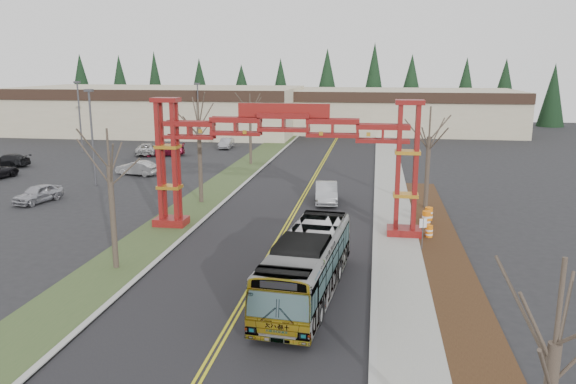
% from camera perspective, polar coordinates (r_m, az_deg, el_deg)
% --- Properties ---
extents(ground, '(200.00, 200.00, 0.00)m').
position_cam_1_polar(ground, '(22.02, -8.42, -17.35)').
color(ground, black).
rests_on(ground, ground).
extents(road, '(12.00, 110.00, 0.02)m').
position_cam_1_polar(road, '(44.90, 1.03, -1.43)').
color(road, black).
rests_on(road, ground).
extents(lane_line_left, '(0.12, 100.00, 0.01)m').
position_cam_1_polar(lane_line_left, '(44.91, 0.88, -1.40)').
color(lane_line_left, gold).
rests_on(lane_line_left, road).
extents(lane_line_right, '(0.12, 100.00, 0.01)m').
position_cam_1_polar(lane_line_right, '(44.88, 1.18, -1.41)').
color(lane_line_right, gold).
rests_on(lane_line_right, road).
extents(curb_right, '(0.30, 110.00, 0.15)m').
position_cam_1_polar(curb_right, '(44.49, 8.90, -1.63)').
color(curb_right, '#A1A19C').
rests_on(curb_right, ground).
extents(sidewalk_right, '(2.60, 110.00, 0.14)m').
position_cam_1_polar(sidewalk_right, '(44.52, 10.77, -1.69)').
color(sidewalk_right, gray).
rests_on(sidewalk_right, ground).
extents(landscape_strip, '(2.60, 50.00, 0.12)m').
position_cam_1_polar(landscape_strip, '(30.47, 16.50, -8.84)').
color(landscape_strip, black).
rests_on(landscape_strip, ground).
extents(grass_median, '(4.00, 110.00, 0.08)m').
position_cam_1_polar(grass_median, '(46.63, -8.76, -1.00)').
color(grass_median, '#354B25').
rests_on(grass_median, ground).
extents(curb_left, '(0.30, 110.00, 0.15)m').
position_cam_1_polar(curb_left, '(46.11, -6.56, -1.05)').
color(curb_left, '#A1A19C').
rests_on(curb_left, ground).
extents(gateway_arch, '(18.20, 1.60, 8.90)m').
position_cam_1_polar(gateway_arch, '(36.96, -0.44, 4.94)').
color(gateway_arch, '#63130D').
rests_on(gateway_arch, ground).
extents(retail_building_west, '(46.00, 22.30, 7.50)m').
position_cam_1_polar(retail_building_west, '(97.27, -12.92, 8.15)').
color(retail_building_west, '#B5A98A').
rests_on(retail_building_west, ground).
extents(retail_building_east, '(38.00, 20.30, 7.00)m').
position_cam_1_polar(retail_building_east, '(98.45, 11.37, 8.12)').
color(retail_building_east, '#B5A98A').
rests_on(retail_building_east, ground).
extents(conifer_treeline, '(116.10, 5.60, 13.00)m').
position_cam_1_polar(conifer_treeline, '(110.37, 6.06, 10.32)').
color(conifer_treeline, black).
rests_on(conifer_treeline, ground).
extents(transit_bus, '(3.62, 11.47, 3.14)m').
position_cam_1_polar(transit_bus, '(27.33, 1.93, -7.43)').
color(transit_bus, '#9FA1A7').
rests_on(transit_bus, ground).
extents(silver_sedan, '(2.26, 5.16, 1.65)m').
position_cam_1_polar(silver_sedan, '(46.01, 3.91, -0.06)').
color(silver_sedan, '#A5A8AD').
rests_on(silver_sedan, ground).
extents(parked_car_near_a, '(2.74, 4.62, 1.48)m').
position_cam_1_polar(parked_car_near_a, '(50.32, -24.06, -0.15)').
color(parked_car_near_a, '#9FA0A7').
rests_on(parked_car_near_a, ground).
extents(parked_car_near_b, '(4.67, 2.41, 1.47)m').
position_cam_1_polar(parked_car_near_b, '(59.52, -15.05, 2.37)').
color(parked_car_near_b, '#BEBEBE').
rests_on(parked_car_near_b, ground).
extents(parked_car_mid_a, '(5.68, 3.42, 1.54)m').
position_cam_1_polar(parked_car_mid_a, '(71.62, -12.55, 4.22)').
color(parked_car_mid_a, maroon).
rests_on(parked_car_mid_a, ground).
extents(parked_car_far_a, '(1.71, 4.27, 1.38)m').
position_cam_1_polar(parked_car_far_a, '(76.82, -6.29, 4.95)').
color(parked_car_far_a, '#929399').
rests_on(parked_car_far_a, ground).
extents(parked_car_far_b, '(3.90, 5.70, 1.45)m').
position_cam_1_polar(parked_car_far_b, '(73.08, -14.17, 4.27)').
color(parked_car_far_b, '#BABABA').
rests_on(parked_car_far_b, ground).
extents(parked_car_far_c, '(5.08, 2.71, 1.40)m').
position_cam_1_polar(parked_car_far_c, '(69.79, -26.47, 2.91)').
color(parked_car_far_c, black).
rests_on(parked_car_far_c, ground).
extents(bare_tree_median_near, '(3.09, 3.09, 7.78)m').
position_cam_1_polar(bare_tree_median_near, '(31.34, -17.70, 2.41)').
color(bare_tree_median_near, '#382D26').
rests_on(bare_tree_median_near, ground).
extents(bare_tree_median_mid, '(3.38, 3.38, 8.39)m').
position_cam_1_polar(bare_tree_median_mid, '(45.51, -9.05, 6.43)').
color(bare_tree_median_mid, '#382D26').
rests_on(bare_tree_median_mid, ground).
extents(bare_tree_median_far, '(3.08, 3.08, 7.95)m').
position_cam_1_polar(bare_tree_median_far, '(63.32, -3.87, 8.07)').
color(bare_tree_median_far, '#382D26').
rests_on(bare_tree_median_far, ground).
extents(bare_tree_right_near, '(3.01, 3.01, 7.04)m').
position_cam_1_polar(bare_tree_right_near, '(13.98, 25.50, -13.84)').
color(bare_tree_right_near, '#382D26').
rests_on(bare_tree_right_near, ground).
extents(bare_tree_right_far, '(3.51, 3.51, 7.98)m').
position_cam_1_polar(bare_tree_right_far, '(44.37, 14.15, 5.41)').
color(bare_tree_right_far, '#382D26').
rests_on(bare_tree_right_far, ground).
extents(light_pole_near, '(0.77, 0.39, 8.91)m').
position_cam_1_polar(light_pole_near, '(54.84, -19.32, 5.91)').
color(light_pole_near, '#3F3F44').
rests_on(light_pole_near, ground).
extents(light_pole_mid, '(0.79, 0.39, 9.06)m').
position_cam_1_polar(light_pole_mid, '(76.95, -20.43, 7.65)').
color(light_pole_mid, '#3F3F44').
rests_on(light_pole_mid, ground).
extents(light_pole_far, '(0.74, 0.37, 8.57)m').
position_cam_1_polar(light_pole_far, '(82.43, -9.11, 8.37)').
color(light_pole_far, '#3F3F44').
rests_on(light_pole_far, ground).
extents(street_sign, '(0.44, 0.20, 2.03)m').
position_cam_1_polar(street_sign, '(34.72, 13.54, -3.56)').
color(street_sign, '#3F3F44').
rests_on(street_sign, ground).
extents(barrel_south, '(0.48, 0.48, 0.89)m').
position_cam_1_polar(barrel_south, '(37.56, 14.14, -3.97)').
color(barrel_south, orange).
rests_on(barrel_south, ground).
extents(barrel_mid, '(0.60, 0.60, 1.11)m').
position_cam_1_polar(barrel_mid, '(40.23, 13.87, -2.68)').
color(barrel_mid, orange).
rests_on(barrel_mid, ground).
extents(barrel_north, '(0.57, 0.57, 1.06)m').
position_cam_1_polar(barrel_north, '(41.60, 14.10, -2.23)').
color(barrel_north, orange).
rests_on(barrel_north, ground).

